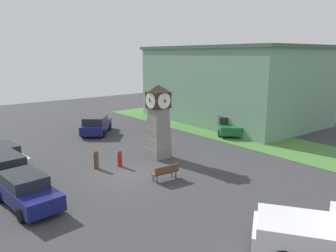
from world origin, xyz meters
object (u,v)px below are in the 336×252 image
clock_tower (158,121)px  car_far_lot (228,124)px  bench (165,171)px  car_near_tower (5,169)px  car_by_building (26,190)px  bollard_near_tower (96,160)px  car_navy_sedan (3,156)px  bollard_mid_row (120,158)px  pickup_truck (334,238)px  car_end_of_row (96,125)px

clock_tower → car_far_lot: 9.52m
car_far_lot → bench: (5.38, -11.47, -0.29)m
car_near_tower → car_by_building: car_near_tower is taller
bollard_near_tower → car_navy_sedan: 5.93m
car_far_lot → bench: 12.67m
bollard_near_tower → bench: size_ratio=0.71×
bollard_mid_row → car_far_lot: (-1.73, 12.28, 0.28)m
pickup_truck → car_by_building: bearing=-148.4°
clock_tower → car_near_tower: bearing=-100.0°
clock_tower → bollard_near_tower: bearing=-97.5°
car_by_building → bench: bearing=77.3°
car_by_building → car_end_of_row: size_ratio=0.95×
car_navy_sedan → bench: size_ratio=2.63×
bollard_near_tower → bollard_mid_row: bollard_near_tower is taller
car_near_tower → car_end_of_row: size_ratio=0.99×
car_by_building → car_far_lot: bearing=101.5°
bollard_mid_row → pickup_truck: (13.15, 0.57, 0.40)m
car_far_lot → pickup_truck: (14.87, -11.71, 0.12)m
bollard_mid_row → car_far_lot: car_far_lot is taller
car_by_building → car_end_of_row: car_end_of_row is taller
clock_tower → bench: bearing=-32.0°
car_navy_sedan → car_by_building: car_by_building is taller
car_end_of_row → bollard_mid_row: bearing=-17.8°
bollard_near_tower → car_far_lot: 13.69m
clock_tower → car_near_tower: size_ratio=1.07×
bollard_mid_row → bollard_near_tower: bearing=-112.6°
car_far_lot → car_by_building: bearing=-78.5°
car_far_lot → car_end_of_row: car_end_of_row is taller
bollard_mid_row → bench: bollard_mid_row is taller
car_near_tower → car_end_of_row: (-7.37, 9.22, 0.03)m
clock_tower → pickup_truck: 13.46m
car_navy_sedan → pickup_truck: pickup_truck is taller
car_near_tower → car_end_of_row: 11.80m
bollard_near_tower → car_end_of_row: 9.46m
bollard_near_tower → car_navy_sedan: (-3.86, -4.50, 0.15)m
car_navy_sedan → bench: (8.08, 6.67, -0.22)m
bollard_mid_row → pickup_truck: pickup_truck is taller
car_far_lot → pickup_truck: 18.93m
clock_tower → pickup_truck: bearing=-10.8°
car_by_building → pickup_truck: size_ratio=0.81×
bollard_mid_row → car_near_tower: car_near_tower is taller
bollard_near_tower → car_navy_sedan: size_ratio=0.27×
pickup_truck → car_navy_sedan: bearing=-159.9°
clock_tower → car_navy_sedan: 10.14m
bollard_near_tower → pickup_truck: bearing=8.0°
car_far_lot → pickup_truck: bearing=-38.2°
clock_tower → car_end_of_row: clock_tower is taller
bollard_near_tower → car_far_lot: bearing=94.9°
car_near_tower → car_far_lot: size_ratio=0.99×
bollard_near_tower → car_near_tower: (-1.07, -4.97, 0.19)m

